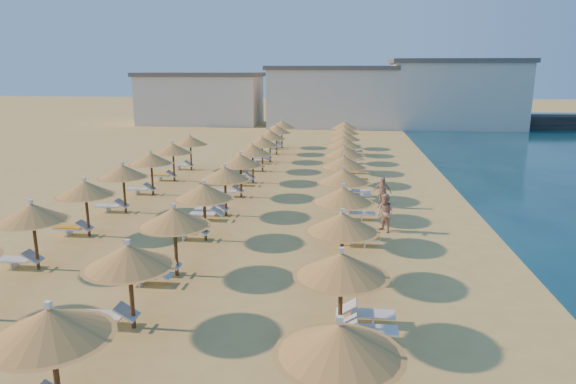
# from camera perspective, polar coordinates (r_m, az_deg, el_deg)

# --- Properties ---
(ground) EXTENTS (220.00, 220.00, 0.00)m
(ground) POSITION_cam_1_polar(r_m,az_deg,el_deg) (20.67, -3.48, -6.02)
(ground) COLOR #D7B45E
(ground) RESTS_ON ground
(jetty) EXTENTS (30.10, 4.80, 1.50)m
(jetty) POSITION_cam_1_polar(r_m,az_deg,el_deg) (69.21, 26.10, 7.02)
(jetty) COLOR black
(jetty) RESTS_ON ground
(hotel_blocks) EXTENTS (47.16, 9.95, 8.10)m
(hotel_blocks) POSITION_cam_1_polar(r_m,az_deg,el_deg) (64.52, 5.28, 10.58)
(hotel_blocks) COLOR silver
(hotel_blocks) RESTS_ON ground
(parasol_row_east) EXTENTS (2.48, 43.32, 2.54)m
(parasol_row_east) POSITION_cam_1_polar(r_m,az_deg,el_deg) (25.70, 6.21, 2.51)
(parasol_row_east) COLOR brown
(parasol_row_east) RESTS_ON ground
(parasol_row_west) EXTENTS (2.48, 43.32, 2.54)m
(parasol_row_west) POSITION_cam_1_polar(r_m,az_deg,el_deg) (26.31, -6.10, 2.76)
(parasol_row_west) COLOR brown
(parasol_row_west) RESTS_ON ground
(parasol_row_inland) EXTENTS (2.48, 24.76, 2.54)m
(parasol_row_inland) POSITION_cam_1_polar(r_m,az_deg,el_deg) (26.15, -17.88, 2.12)
(parasol_row_inland) COLOR brown
(parasol_row_inland) RESTS_ON ground
(loungers) EXTENTS (13.68, 41.39, 0.66)m
(loungers) POSITION_cam_1_polar(r_m,az_deg,el_deg) (25.93, -3.27, -1.17)
(loungers) COLOR white
(loungers) RESTS_ON ground
(beachgoer_c) EXTENTS (1.01, 0.63, 1.60)m
(beachgoer_c) POSITION_cam_1_polar(r_m,az_deg,el_deg) (26.50, 10.43, -0.04)
(beachgoer_c) COLOR tan
(beachgoer_c) RESTS_ON ground
(beachgoer_b) EXTENTS (1.01, 1.04, 1.69)m
(beachgoer_b) POSITION_cam_1_polar(r_m,az_deg,el_deg) (22.54, 10.73, -2.33)
(beachgoer_b) COLOR tan
(beachgoer_b) RESTS_ON ground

